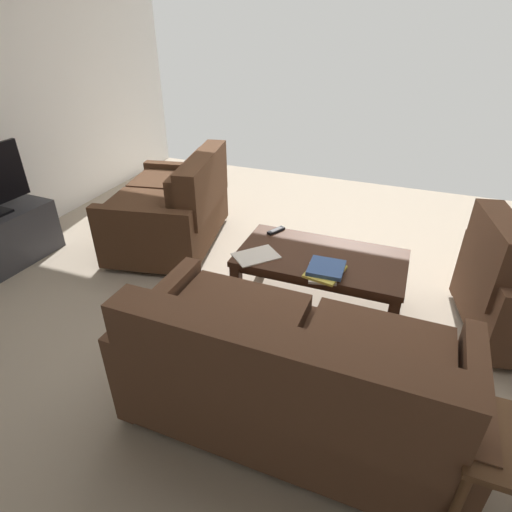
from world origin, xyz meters
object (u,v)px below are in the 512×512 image
loveseat_near (174,208)px  book_stack (325,270)px  coffee_table (321,264)px  tv_remote (276,231)px  sofa_main (292,375)px  end_table (511,465)px  loose_magazine (256,256)px

loveseat_near → book_stack: 1.71m
coffee_table → book_stack: size_ratio=3.94×
loveseat_near → coffee_table: loveseat_near is taller
book_stack → tv_remote: (0.50, -0.47, -0.02)m
loveseat_near → coffee_table: size_ratio=1.15×
sofa_main → tv_remote: 1.44m
loveseat_near → end_table: size_ratio=2.27×
end_table → coffee_table: bearing=-51.8°
sofa_main → loveseat_near: size_ratio=1.27×
coffee_table → loose_magazine: bearing=21.9°
loveseat_near → end_table: 3.10m
end_table → loose_magazine: 1.87m
end_table → loveseat_near: bearing=-35.4°
loveseat_near → loose_magazine: size_ratio=4.49×
tv_remote → loose_magazine: 0.41m
loveseat_near → tv_remote: loveseat_near is taller
sofa_main → loveseat_near: (1.60, -1.56, -0.00)m
sofa_main → coffee_table: 1.10m
tv_remote → loveseat_near: bearing=-12.3°
sofa_main → tv_remote: (0.53, -1.33, 0.08)m
coffee_table → loose_magazine: (0.43, 0.17, 0.07)m
coffee_table → end_table: size_ratio=1.97×
end_table → tv_remote: end_table is taller
book_stack → tv_remote: size_ratio=1.84×
end_table → loose_magazine: end_table is taller
loose_magazine → sofa_main: bearing=-16.5°
sofa_main → loose_magazine: (0.54, -0.92, 0.07)m
sofa_main → loose_magazine: 1.07m
tv_remote → book_stack: bearing=136.8°
loveseat_near → book_stack: loveseat_near is taller
loose_magazine → loveseat_near: bearing=-168.3°
end_table → book_stack: size_ratio=2.00×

